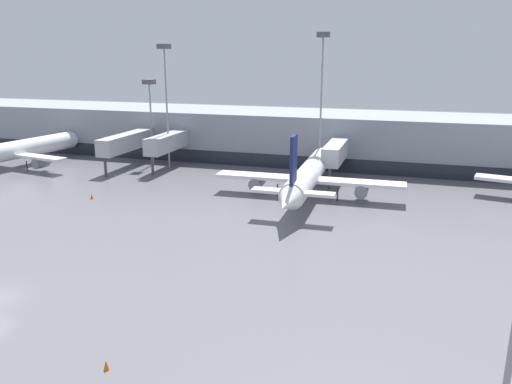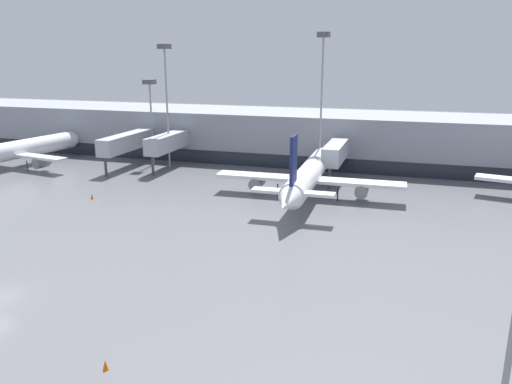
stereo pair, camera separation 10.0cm
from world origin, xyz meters
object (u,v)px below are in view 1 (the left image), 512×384
object	(u,v)px
parked_jet_2	(308,176)
traffic_cone_1	(92,196)
traffic_cone_0	(106,365)
apron_light_mast_5	(150,96)
apron_light_mast_6	(165,73)
parked_jet_1	(13,151)
apron_light_mast_2	(322,67)

from	to	relation	value
parked_jet_2	traffic_cone_1	size ratio (longest dim) A/B	44.37
parked_jet_2	traffic_cone_0	xyz separation A→B (m)	(-4.20, -42.49, -2.81)
apron_light_mast_5	apron_light_mast_6	size ratio (longest dim) A/B	0.72
parked_jet_1	apron_light_mast_5	distance (m)	25.55
parked_jet_2	apron_light_mast_6	distance (m)	32.66
traffic_cone_0	parked_jet_1	bearing A→B (deg)	136.70
parked_jet_1	apron_light_mast_2	size ratio (longest dim) A/B	1.47
traffic_cone_1	apron_light_mast_6	xyz separation A→B (m)	(0.96, 21.58, 15.88)
parked_jet_2	apron_light_mast_2	distance (m)	19.36
traffic_cone_0	apron_light_mast_2	world-z (taller)	apron_light_mast_2
traffic_cone_0	apron_light_mast_2	bearing A→B (deg)	86.55
parked_jet_1	apron_light_mast_2	world-z (taller)	apron_light_mast_2
parked_jet_2	apron_light_mast_6	world-z (taller)	apron_light_mast_6
parked_jet_2	apron_light_mast_2	size ratio (longest dim) A/B	1.43
traffic_cone_0	apron_light_mast_5	distance (m)	62.81
parked_jet_1	traffic_cone_1	bearing A→B (deg)	-108.13
traffic_cone_1	apron_light_mast_6	size ratio (longest dim) A/B	0.03
traffic_cone_1	apron_light_mast_2	distance (m)	39.41
apron_light_mast_2	traffic_cone_0	bearing A→B (deg)	-93.45
parked_jet_1	apron_light_mast_2	distance (m)	54.78
traffic_cone_1	apron_light_mast_5	distance (m)	25.57
apron_light_mast_6	apron_light_mast_5	bearing A→B (deg)	165.80
traffic_cone_0	apron_light_mast_6	distance (m)	61.42
apron_light_mast_5	apron_light_mast_6	distance (m)	5.55
traffic_cone_0	apron_light_mast_6	size ratio (longest dim) A/B	0.03
apron_light_mast_5	parked_jet_2	bearing A→B (deg)	-22.83
apron_light_mast_5	apron_light_mast_6	bearing A→B (deg)	-14.20
traffic_cone_0	apron_light_mast_5	world-z (taller)	apron_light_mast_5
parked_jet_2	apron_light_mast_6	bearing A→B (deg)	64.63
apron_light_mast_2	apron_light_mast_5	size ratio (longest dim) A/B	1.50
apron_light_mast_2	apron_light_mast_6	world-z (taller)	apron_light_mast_2
parked_jet_1	apron_light_mast_6	distance (m)	29.99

